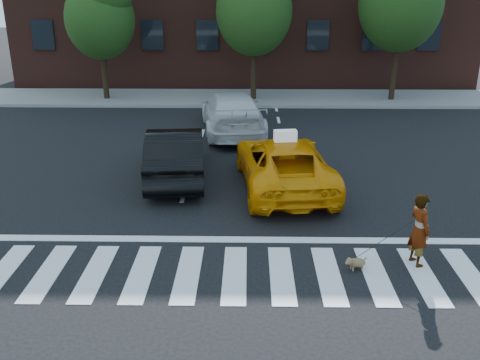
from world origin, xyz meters
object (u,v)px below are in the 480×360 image
Objects in this scene: white_suv at (232,113)px; woman at (419,230)px; dog at (355,262)px; black_sedan at (176,153)px; taxi at (284,163)px; tree_mid at (255,2)px; tree_left at (100,10)px.

woman is at bearing 104.97° from white_suv.
black_sedan is at bearing 112.55° from dog.
white_suv reaches higher than taxi.
white_suv is 3.44× the size of woman.
tree_mid is 12.09m from black_sedan.
tree_left is 12.72× the size of dog.
tree_left is 7.51m from tree_mid.
woman is at bearing -78.18° from tree_mid.
white_suv reaches higher than dog.
taxi is at bearing 12.86° from woman.
tree_left is 19.76m from dog.
white_suv is (-1.73, 6.06, 0.07)m from taxi.
white_suv is 11.51m from woman.
tree_left reaches higher than woman.
tree_left is at bearing 180.00° from tree_mid.
tree_left is 1.34× the size of black_sedan.
black_sedan is at bearing 30.96° from woman.
tree_left is at bearing 16.46° from woman.
taxi is at bearing 160.93° from black_sedan.
taxi is at bearing 87.96° from dog.
tree_mid is 7.15m from white_suv.
woman reaches higher than black_sedan.
tree_left is 12.70m from black_sedan.
tree_mid reaches higher than tree_left.
taxi is 6.30m from white_suv.
white_suv is at bearing -41.56° from tree_left.
white_suv is at bearing -80.21° from taxi.
black_sedan is at bearing -65.91° from tree_left.
black_sedan is (-3.34, 0.78, 0.05)m from taxi.
tree_mid reaches higher than dog.
tree_mid is at bearing -106.36° from white_suv.
white_suv is (-0.92, -5.83, -4.02)m from tree_mid.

